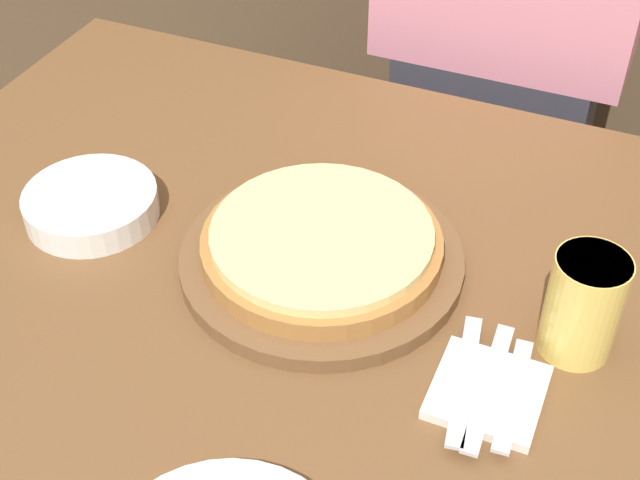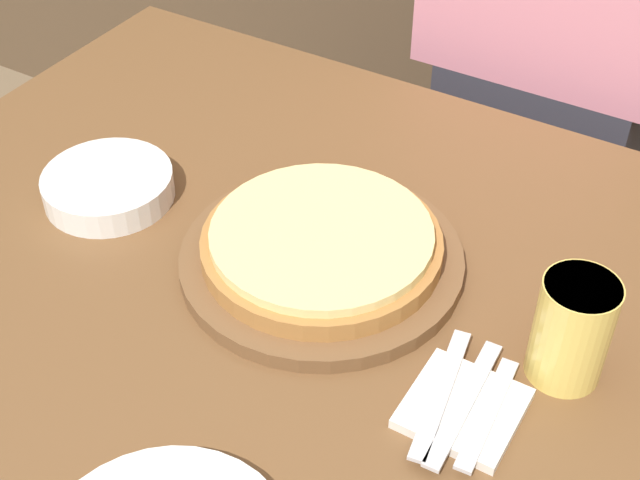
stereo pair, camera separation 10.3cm
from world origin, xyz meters
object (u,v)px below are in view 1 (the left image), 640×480
at_px(fork, 465,379).
at_px(dinner_knife, 489,387).
at_px(side_bowl, 91,204).
at_px(spoon, 513,394).
at_px(beer_glass, 584,302).
at_px(pizza_on_board, 320,250).
at_px(diner_person, 498,79).

bearing_deg(fork, dinner_knife, 0.00).
height_order(side_bowl, dinner_knife, side_bowl).
bearing_deg(spoon, beer_glass, 68.18).
height_order(side_bowl, spoon, side_bowl).
distance_m(beer_glass, fork, 0.15).
height_order(pizza_on_board, side_bowl, pizza_on_board).
relative_size(fork, dinner_knife, 1.00).
distance_m(pizza_on_board, spoon, 0.28).
distance_m(pizza_on_board, dinner_knife, 0.26).
xyz_separation_m(pizza_on_board, spoon, (0.26, -0.11, -0.01)).
relative_size(beer_glass, spoon, 0.82).
relative_size(side_bowl, diner_person, 0.12).
relative_size(beer_glass, side_bowl, 0.73).
bearing_deg(pizza_on_board, spoon, -23.68).
bearing_deg(fork, spoon, -0.00).
relative_size(dinner_knife, spoon, 1.17).
bearing_deg(diner_person, fork, -78.91).
bearing_deg(diner_person, side_bowl, -119.12).
xyz_separation_m(spoon, diner_person, (-0.19, 0.74, -0.09)).
xyz_separation_m(fork, diner_person, (-0.14, 0.74, -0.09)).
height_order(pizza_on_board, spoon, pizza_on_board).
relative_size(fork, diner_person, 0.13).
bearing_deg(pizza_on_board, diner_person, 84.22).
xyz_separation_m(side_bowl, fork, (0.51, -0.09, -0.00)).
distance_m(fork, diner_person, 0.76).
bearing_deg(pizza_on_board, dinner_knife, -25.90).
xyz_separation_m(pizza_on_board, dinner_knife, (0.23, -0.11, -0.01)).
height_order(beer_glass, fork, beer_glass).
height_order(pizza_on_board, fork, pizza_on_board).
bearing_deg(pizza_on_board, beer_glass, -1.89).
distance_m(beer_glass, dinner_knife, 0.13).
bearing_deg(dinner_knife, beer_glass, 57.29).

